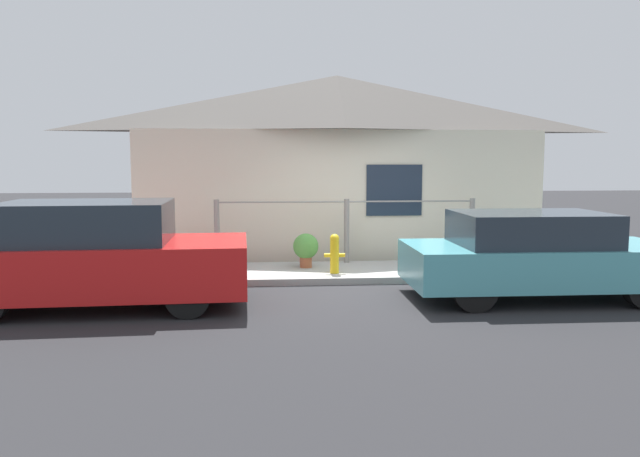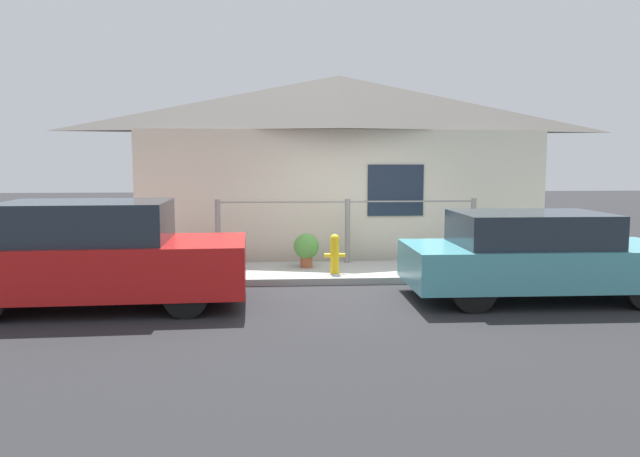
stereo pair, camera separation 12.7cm
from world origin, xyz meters
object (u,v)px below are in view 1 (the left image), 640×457
Objects in this scene: potted_plant_near_hydrant at (306,248)px; car_right at (537,255)px; fire_hydrant at (335,253)px; car_left at (97,256)px.

car_right is at bearing -35.31° from potted_plant_near_hydrant.
car_right reaches higher than potted_plant_near_hydrant.
fire_hydrant is 0.76m from potted_plant_near_hydrant.
car_left is 3.87m from fire_hydrant.
car_right is 3.26m from fire_hydrant.
car_left is at bearing -142.80° from potted_plant_near_hydrant.
car_right is 3.97m from potted_plant_near_hydrant.
car_right is at bearing -2.12° from car_left.
potted_plant_near_hydrant is at bearing 145.28° from car_right.
car_right is (6.27, 0.00, -0.08)m from car_left.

